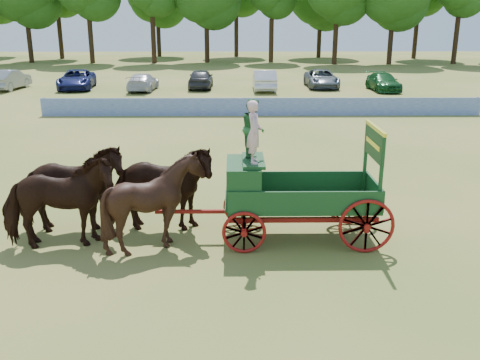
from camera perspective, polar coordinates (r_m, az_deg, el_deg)
name	(u,v)px	position (r m, az deg, el deg)	size (l,w,h in m)	color
ground	(332,232)	(14.80, 9.83, -5.51)	(160.00, 160.00, 0.00)	olive
horse_lead_left	(58,203)	(13.97, -18.83, -2.32)	(1.29, 2.84, 2.40)	black
horse_lead_right	(71,189)	(14.96, -17.58, -0.94)	(1.29, 2.84, 2.40)	black
horse_wheel_left	(155,202)	(13.41, -9.04, -2.37)	(1.94, 2.18, 2.40)	black
horse_wheel_right	(161,189)	(14.45, -8.43, -0.94)	(1.29, 2.84, 2.40)	black
farm_dray	(273,180)	(13.73, 3.58, 0.03)	(6.00, 2.00, 3.69)	#9E0F11
sponsor_banner	(262,107)	(31.88, 2.34, 7.81)	(26.00, 0.08, 1.05)	navy
parked_cars	(168,80)	(44.10, -7.64, 10.53)	(37.47, 7.14, 1.62)	silver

